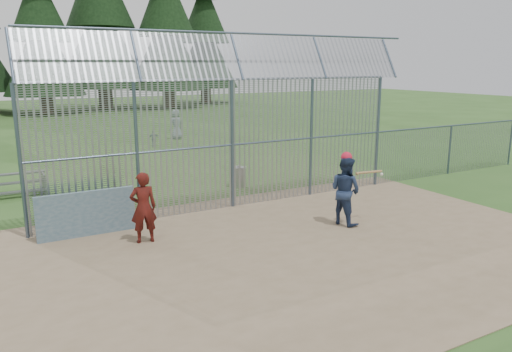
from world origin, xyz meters
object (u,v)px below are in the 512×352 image
onlooker (143,207)px  trash_can (239,177)px  dugout_wall (86,214)px  batter (345,191)px  bleacher (0,186)px

onlooker → trash_can: onlooker is taller
dugout_wall → trash_can: size_ratio=3.05×
dugout_wall → onlooker: 1.71m
batter → bleacher: bearing=33.6°
dugout_wall → trash_can: (6.00, 2.86, -0.24)m
batter → bleacher: 11.62m
onlooker → dugout_wall: bearing=-38.8°
batter → trash_can: size_ratio=2.36×
batter → trash_can: 5.46m
batter → onlooker: batter is taller
onlooker → trash_can: (4.83, 4.07, -0.55)m
batter → trash_can: (-0.55, 5.39, -0.61)m
dugout_wall → onlooker: (1.17, -1.21, 0.31)m
onlooker → batter: bearing=173.4°
onlooker → bleacher: onlooker is taller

